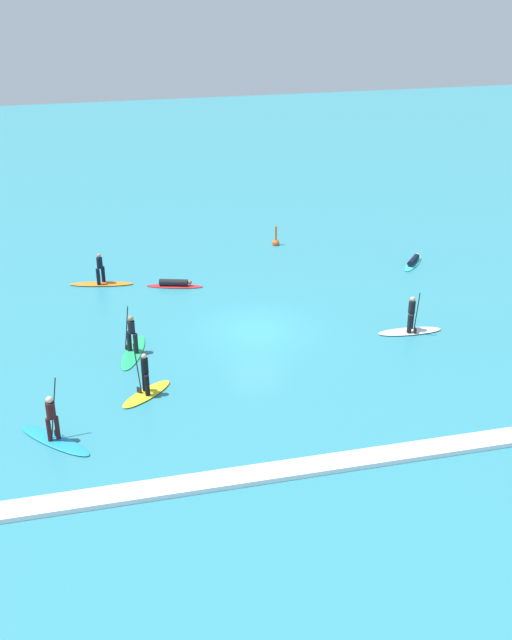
{
  "coord_description": "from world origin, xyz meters",
  "views": [
    {
      "loc": [
        -7.38,
        -30.59,
        15.68
      ],
      "look_at": [
        0.0,
        0.0,
        0.5
      ],
      "focal_mm": 43.48,
      "sensor_mm": 36.0,
      "label": 1
    }
  ],
  "objects_px": {
    "surfer_on_green_board": "(133,345)",
    "surfer_on_blue_board": "(54,431)",
    "surfer_on_white_board": "(410,325)",
    "marker_buoy": "(276,242)",
    "surfer_on_teal_board": "(413,261)",
    "surfer_on_orange_board": "(101,278)",
    "surfer_on_red_board": "(175,284)",
    "surfer_on_yellow_board": "(146,386)"
  },
  "relations": [
    {
      "from": "surfer_on_white_board",
      "to": "surfer_on_yellow_board",
      "type": "bearing_deg",
      "value": -164.42
    },
    {
      "from": "surfer_on_orange_board",
      "to": "surfer_on_green_board",
      "type": "bearing_deg",
      "value": 108.22
    },
    {
      "from": "surfer_on_yellow_board",
      "to": "marker_buoy",
      "type": "relative_size",
      "value": 1.92
    },
    {
      "from": "surfer_on_green_board",
      "to": "marker_buoy",
      "type": "distance_m",
      "value": 14.83
    },
    {
      "from": "surfer_on_orange_board",
      "to": "surfer_on_green_board",
      "type": "relative_size",
      "value": 1.01
    },
    {
      "from": "surfer_on_white_board",
      "to": "surfer_on_green_board",
      "type": "relative_size",
      "value": 0.91
    },
    {
      "from": "surfer_on_blue_board",
      "to": "surfer_on_green_board",
      "type": "height_order",
      "value": "surfer_on_blue_board"
    },
    {
      "from": "surfer_on_blue_board",
      "to": "marker_buoy",
      "type": "height_order",
      "value": "surfer_on_blue_board"
    },
    {
      "from": "surfer_on_yellow_board",
      "to": "marker_buoy",
      "type": "xyz_separation_m",
      "value": [
        9.2,
        15.06,
        -0.22
      ]
    },
    {
      "from": "surfer_on_red_board",
      "to": "surfer_on_teal_board",
      "type": "height_order",
      "value": "surfer_on_red_board"
    },
    {
      "from": "surfer_on_orange_board",
      "to": "surfer_on_white_board",
      "type": "bearing_deg",
      "value": 158.16
    },
    {
      "from": "surfer_on_red_board",
      "to": "surfer_on_blue_board",
      "type": "distance_m",
      "value": 14.07
    },
    {
      "from": "surfer_on_orange_board",
      "to": "surfer_on_white_board",
      "type": "xyz_separation_m",
      "value": [
        13.2,
        -8.81,
        0.0
      ]
    },
    {
      "from": "surfer_on_teal_board",
      "to": "marker_buoy",
      "type": "bearing_deg",
      "value": 94.41
    },
    {
      "from": "surfer_on_green_board",
      "to": "surfer_on_white_board",
      "type": "bearing_deg",
      "value": -76.45
    },
    {
      "from": "surfer_on_green_board",
      "to": "surfer_on_blue_board",
      "type": "bearing_deg",
      "value": 168.86
    },
    {
      "from": "surfer_on_white_board",
      "to": "surfer_on_green_board",
      "type": "height_order",
      "value": "surfer_on_green_board"
    },
    {
      "from": "surfer_on_blue_board",
      "to": "surfer_on_orange_board",
      "type": "bearing_deg",
      "value": -53.2
    },
    {
      "from": "surfer_on_orange_board",
      "to": "surfer_on_blue_board",
      "type": "xyz_separation_m",
      "value": [
        -2.44,
        -13.84,
        0.05
      ]
    },
    {
      "from": "surfer_on_white_board",
      "to": "surfer_on_teal_board",
      "type": "relative_size",
      "value": 1.26
    },
    {
      "from": "surfer_on_white_board",
      "to": "surfer_on_green_board",
      "type": "distance_m",
      "value": 12.36
    },
    {
      "from": "surfer_on_red_board",
      "to": "marker_buoy",
      "type": "bearing_deg",
      "value": 52.17
    },
    {
      "from": "surfer_on_yellow_board",
      "to": "surfer_on_blue_board",
      "type": "height_order",
      "value": "surfer_on_blue_board"
    },
    {
      "from": "surfer_on_blue_board",
      "to": "surfer_on_green_board",
      "type": "xyz_separation_m",
      "value": [
        3.31,
        5.96,
        -0.03
      ]
    },
    {
      "from": "surfer_on_white_board",
      "to": "marker_buoy",
      "type": "height_order",
      "value": "surfer_on_white_board"
    },
    {
      "from": "surfer_on_teal_board",
      "to": "marker_buoy",
      "type": "relative_size",
      "value": 1.88
    },
    {
      "from": "surfer_on_yellow_board",
      "to": "surfer_on_blue_board",
      "type": "distance_m",
      "value": 4.22
    },
    {
      "from": "surfer_on_red_board",
      "to": "surfer_on_orange_board",
      "type": "xyz_separation_m",
      "value": [
        -3.62,
        1.14,
        0.21
      ]
    },
    {
      "from": "surfer_on_red_board",
      "to": "marker_buoy",
      "type": "xyz_separation_m",
      "value": [
        6.62,
        4.75,
        0.02
      ]
    },
    {
      "from": "surfer_on_blue_board",
      "to": "surfer_on_yellow_board",
      "type": "bearing_deg",
      "value": -98.81
    },
    {
      "from": "surfer_on_yellow_board",
      "to": "surfer_on_blue_board",
      "type": "bearing_deg",
      "value": -6.12
    },
    {
      "from": "surfer_on_orange_board",
      "to": "surfer_on_white_board",
      "type": "height_order",
      "value": "surfer_on_white_board"
    },
    {
      "from": "surfer_on_white_board",
      "to": "surfer_on_blue_board",
      "type": "distance_m",
      "value": 16.42
    },
    {
      "from": "surfer_on_green_board",
      "to": "marker_buoy",
      "type": "height_order",
      "value": "surfer_on_green_board"
    },
    {
      "from": "surfer_on_green_board",
      "to": "surfer_on_yellow_board",
      "type": "bearing_deg",
      "value": -159.33
    },
    {
      "from": "surfer_on_blue_board",
      "to": "marker_buoy",
      "type": "bearing_deg",
      "value": -79.23
    },
    {
      "from": "surfer_on_orange_board",
      "to": "marker_buoy",
      "type": "xyz_separation_m",
      "value": [
        10.25,
        3.61,
        -0.19
      ]
    },
    {
      "from": "surfer_on_blue_board",
      "to": "surfer_on_red_board",
      "type": "bearing_deg",
      "value": -68.73
    },
    {
      "from": "surfer_on_white_board",
      "to": "surfer_on_teal_board",
      "type": "height_order",
      "value": "surfer_on_white_board"
    },
    {
      "from": "surfer_on_teal_board",
      "to": "surfer_on_blue_board",
      "type": "height_order",
      "value": "surfer_on_blue_board"
    },
    {
      "from": "surfer_on_orange_board",
      "to": "surfer_on_green_board",
      "type": "distance_m",
      "value": 7.93
    },
    {
      "from": "surfer_on_yellow_board",
      "to": "marker_buoy",
      "type": "bearing_deg",
      "value": -161.94
    }
  ]
}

